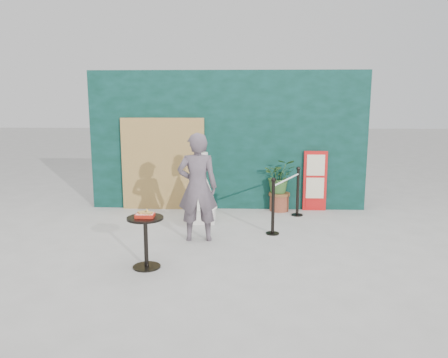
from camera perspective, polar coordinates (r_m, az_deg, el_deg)
ground at (r=6.84m, az=-0.42°, el=-10.11°), size 60.00×60.00×0.00m
back_wall at (r=9.59m, az=0.49°, el=5.05°), size 6.00×0.30×3.00m
bamboo_fence at (r=9.59m, az=-7.95°, el=1.94°), size 1.80×0.08×2.00m
woman at (r=7.39m, az=-3.48°, el=-1.08°), size 0.70×0.49×1.85m
menu_board at (r=9.64m, az=11.80°, el=-0.25°), size 0.50×0.07×1.30m
statue at (r=8.57m, az=-2.93°, el=-1.42°), size 0.61×0.61×1.57m
cafe_table at (r=6.37m, az=-10.20°, el=-7.11°), size 0.52×0.52×0.75m
food_basket at (r=6.29m, az=-10.26°, el=-4.59°), size 0.26×0.19×0.11m
planter at (r=9.46m, az=7.29°, el=-0.22°), size 0.67×0.58×1.15m
stanchion_barrier at (r=8.50m, az=8.14°, el=-2.63°), size 0.84×1.54×1.03m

